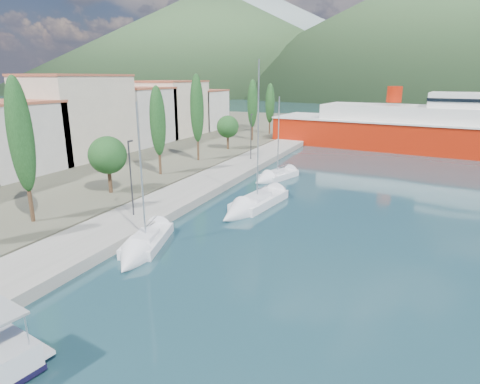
% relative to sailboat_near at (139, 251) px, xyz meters
% --- Properties ---
extents(ground, '(1400.00, 1400.00, 0.00)m').
position_rel_sailboat_near_xyz_m(ground, '(4.93, 111.80, -0.30)').
color(ground, '#1D3E47').
extents(quay, '(5.00, 88.00, 0.80)m').
position_rel_sailboat_near_xyz_m(quay, '(-4.07, 17.80, 0.10)').
color(quay, gray).
rests_on(quay, ground).
extents(land_strip, '(70.00, 148.00, 0.70)m').
position_rel_sailboat_near_xyz_m(land_strip, '(-42.07, 27.80, 0.05)').
color(land_strip, '#565644').
rests_on(land_strip, ground).
extents(town_buildings, '(9.20, 69.20, 11.30)m').
position_rel_sailboat_near_xyz_m(town_buildings, '(-27.07, 28.71, 5.27)').
color(town_buildings, beige).
rests_on(town_buildings, land_strip).
extents(tree_row, '(3.62, 62.83, 11.35)m').
position_rel_sailboat_near_xyz_m(tree_row, '(-10.53, 23.08, 5.76)').
color(tree_row, '#47301E').
rests_on(tree_row, land_strip).
extents(lamp_posts, '(0.15, 44.97, 6.06)m').
position_rel_sailboat_near_xyz_m(lamp_posts, '(-4.07, 6.90, 3.79)').
color(lamp_posts, '#2D2D33').
rests_on(lamp_posts, quay).
extents(sailboat_near, '(4.43, 7.96, 10.96)m').
position_rel_sailboat_near_xyz_m(sailboat_near, '(0.00, 0.00, 0.00)').
color(sailboat_near, silver).
rests_on(sailboat_near, ground).
extents(sailboat_mid, '(3.94, 10.04, 14.07)m').
position_rel_sailboat_near_xyz_m(sailboat_mid, '(3.15, 11.37, 0.04)').
color(sailboat_mid, silver).
rests_on(sailboat_mid, ground).
extents(sailboat_far, '(4.28, 7.41, 10.38)m').
position_rel_sailboat_near_xyz_m(sailboat_far, '(1.38, 22.75, -0.00)').
color(sailboat_far, silver).
rests_on(sailboat_far, ground).
extents(ferry, '(54.91, 17.60, 10.71)m').
position_rel_sailboat_near_xyz_m(ferry, '(20.00, 51.60, 2.96)').
color(ferry, '#AB1B07').
rests_on(ferry, ground).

